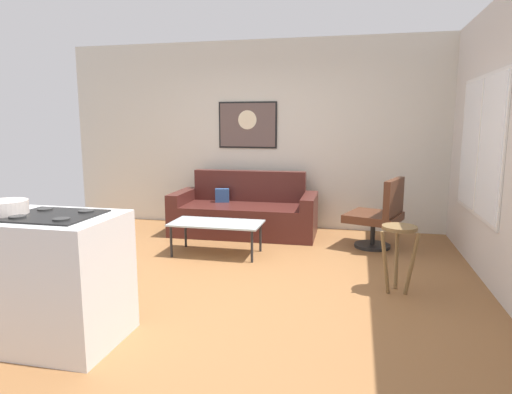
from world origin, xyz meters
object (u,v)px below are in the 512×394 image
couch (245,214)px  mixing_bowl (6,208)px  bar_stool (399,241)px  wall_painting (248,125)px  coffee_table (217,225)px  armchair (380,214)px

couch → mixing_bowl: bearing=-103.9°
bar_stool → wall_painting: (-2.05, 2.44, 1.06)m
coffee_table → armchair: armchair is taller
couch → coffee_table: size_ratio=1.87×
couch → wall_painting: 1.38m
couch → bar_stool: (1.96, -1.89, 0.21)m
bar_stool → armchair: bearing=93.8°
bar_stool → mixing_bowl: size_ratio=2.14×
couch → armchair: armchair is taller
bar_stool → coffee_table: bearing=158.3°
couch → wall_painting: bearing=99.3°
couch → mixing_bowl: size_ratio=6.87×
couch → armchair: size_ratio=2.28×
bar_stool → mixing_bowl: (-2.82, -1.59, 0.49)m
armchair → mixing_bowl: bearing=-131.2°
coffee_table → armchair: (1.93, 0.71, 0.07)m
mixing_bowl → wall_painting: wall_painting is taller
coffee_table → wall_painting: size_ratio=1.21×
mixing_bowl → wall_painting: size_ratio=0.33×
bar_stool → wall_painting: size_ratio=0.71×
wall_painting → mixing_bowl: bearing=-100.8°
armchair → bar_stool: bearing=-86.2°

